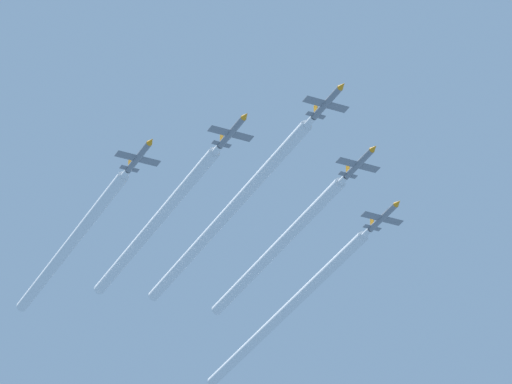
{
  "coord_description": "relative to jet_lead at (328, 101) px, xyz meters",
  "views": [
    {
      "loc": [
        127.51,
        247.67,
        1.99
      ],
      "look_at": [
        0.05,
        -21.19,
        184.74
      ],
      "focal_mm": 132.38,
      "sensor_mm": 36.0,
      "label": 1
    }
  ],
  "objects": [
    {
      "name": "smoke_trail_outer_left",
      "position": [
        -25.04,
        -67.9,
        -2.97
      ],
      "size": [
        2.19,
        73.46,
        2.19
      ],
      "color": "white"
    },
    {
      "name": "smoke_trail_lead",
      "position": [
        -0.0,
        -42.02,
        -0.03
      ],
      "size": [
        2.19,
        73.11,
        2.19
      ],
      "color": "white"
    },
    {
      "name": "jet_lead",
      "position": [
        0.0,
        0.0,
        0.0
      ],
      "size": [
        8.23,
        11.99,
        2.88
      ],
      "color": "slate"
    },
    {
      "name": "jet_left_wingman",
      "position": [
        -13.2,
        -13.03,
        -1.47
      ],
      "size": [
        8.23,
        11.99,
        2.88
      ],
      "color": "slate"
    },
    {
      "name": "jet_right_wingman",
      "position": [
        12.23,
        -13.04,
        -1.81
      ],
      "size": [
        8.23,
        11.99,
        2.88
      ],
      "color": "slate"
    },
    {
      "name": "smoke_trail_outer_right",
      "position": [
        24.84,
        -59.73,
        -3.38
      ],
      "size": [
        2.19,
        57.74,
        2.19
      ],
      "color": "white"
    },
    {
      "name": "jet_outer_left",
      "position": [
        -25.04,
        -25.7,
        -2.94
      ],
      "size": [
        8.23,
        11.99,
        2.88
      ],
      "color": "slate"
    },
    {
      "name": "jet_outer_right",
      "position": [
        24.84,
        -25.39,
        -3.35
      ],
      "size": [
        8.23,
        11.99,
        2.88
      ],
      "color": "slate"
    },
    {
      "name": "smoke_trail_right_wingman",
      "position": [
        12.23,
        -48.06,
        -1.84
      ],
      "size": [
        2.19,
        59.09,
        2.19
      ],
      "color": "white"
    },
    {
      "name": "smoke_trail_left_wingman",
      "position": [
        -13.2,
        -47.32,
        -1.5
      ],
      "size": [
        2.19,
        57.64,
        2.19
      ],
      "color": "white"
    }
  ]
}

